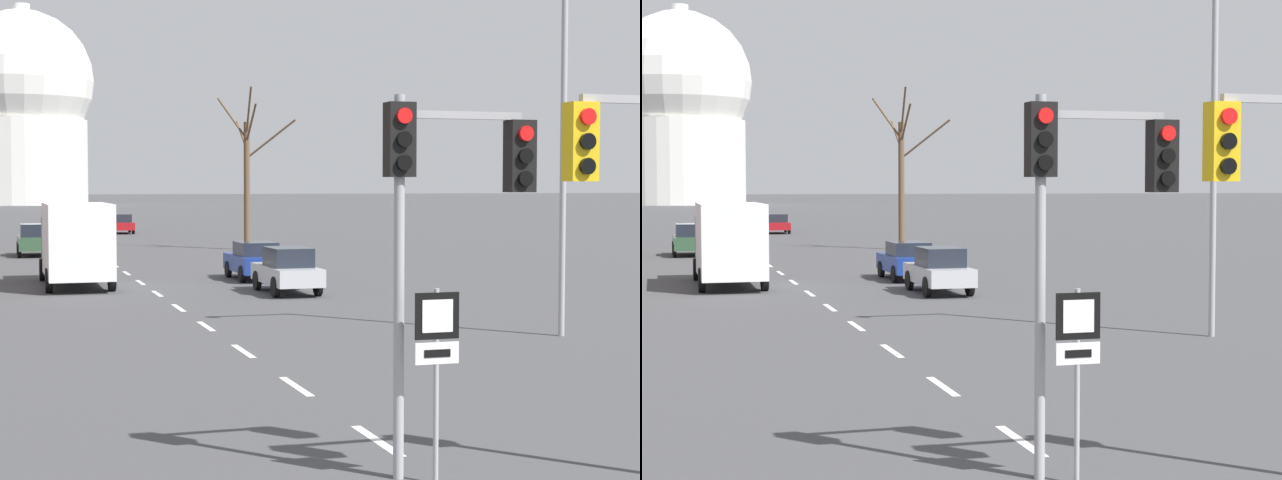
% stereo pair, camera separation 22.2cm
% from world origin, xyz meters
% --- Properties ---
extents(lane_stripe_1, '(0.16, 2.00, 0.01)m').
position_xyz_m(lane_stripe_1, '(0.00, 6.62, 0.00)').
color(lane_stripe_1, silver).
rests_on(lane_stripe_1, ground_plane).
extents(lane_stripe_2, '(0.16, 2.00, 0.01)m').
position_xyz_m(lane_stripe_2, '(0.00, 11.12, 0.00)').
color(lane_stripe_2, silver).
rests_on(lane_stripe_2, ground_plane).
extents(lane_stripe_3, '(0.16, 2.00, 0.01)m').
position_xyz_m(lane_stripe_3, '(0.00, 15.62, 0.00)').
color(lane_stripe_3, silver).
rests_on(lane_stripe_3, ground_plane).
extents(lane_stripe_4, '(0.16, 2.00, 0.01)m').
position_xyz_m(lane_stripe_4, '(0.00, 20.12, 0.00)').
color(lane_stripe_4, silver).
rests_on(lane_stripe_4, ground_plane).
extents(lane_stripe_5, '(0.16, 2.00, 0.01)m').
position_xyz_m(lane_stripe_5, '(0.00, 24.62, 0.00)').
color(lane_stripe_5, silver).
rests_on(lane_stripe_5, ground_plane).
extents(lane_stripe_6, '(0.16, 2.00, 0.01)m').
position_xyz_m(lane_stripe_6, '(0.00, 29.12, 0.00)').
color(lane_stripe_6, silver).
rests_on(lane_stripe_6, ground_plane).
extents(lane_stripe_7, '(0.16, 2.00, 0.01)m').
position_xyz_m(lane_stripe_7, '(0.00, 33.62, 0.00)').
color(lane_stripe_7, silver).
rests_on(lane_stripe_7, ground_plane).
extents(lane_stripe_8, '(0.16, 2.00, 0.01)m').
position_xyz_m(lane_stripe_8, '(0.00, 38.12, 0.00)').
color(lane_stripe_8, silver).
rests_on(lane_stripe_8, ground_plane).
extents(lane_stripe_9, '(0.16, 2.00, 0.01)m').
position_xyz_m(lane_stripe_9, '(0.00, 42.62, 0.00)').
color(lane_stripe_9, silver).
rests_on(lane_stripe_9, ground_plane).
extents(traffic_signal_centre_tall, '(2.08, 0.34, 5.00)m').
position_xyz_m(traffic_signal_centre_tall, '(0.15, 4.59, 3.79)').
color(traffic_signal_centre_tall, '#9E9EA3').
rests_on(traffic_signal_centre_tall, ground_plane).
extents(route_sign_post, '(0.60, 0.08, 2.52)m').
position_xyz_m(route_sign_post, '(-0.07, 4.24, 1.72)').
color(route_sign_post, '#9E9EA3').
rests_on(route_sign_post, ground_plane).
extents(street_lamp_right, '(2.62, 0.36, 9.26)m').
position_xyz_m(street_lamp_right, '(7.83, 15.69, 5.65)').
color(street_lamp_right, '#9E9EA3').
rests_on(street_lamp_right, ground_plane).
extents(sedan_near_left, '(1.70, 4.22, 1.63)m').
position_xyz_m(sedan_near_left, '(4.41, 27.95, 0.83)').
color(sedan_near_left, '#B7B7BC').
rests_on(sedan_near_left, ground_plane).
extents(sedan_near_right, '(1.84, 4.21, 1.73)m').
position_xyz_m(sedan_near_right, '(-3.37, 50.85, 0.87)').
color(sedan_near_right, '#2D4C33').
rests_on(sedan_near_right, ground_plane).
extents(sedan_mid_centre, '(1.84, 3.88, 1.52)m').
position_xyz_m(sedan_mid_centre, '(4.00, 75.76, 0.76)').
color(sedan_mid_centre, maroon).
rests_on(sedan_mid_centre, ground_plane).
extents(sedan_far_left, '(1.80, 4.11, 1.53)m').
position_xyz_m(sedan_far_left, '(4.59, 33.56, 0.79)').
color(sedan_far_left, navy).
rests_on(sedan_far_left, ground_plane).
extents(delivery_truck, '(2.44, 7.20, 3.14)m').
position_xyz_m(delivery_truck, '(-2.53, 32.75, 1.70)').
color(delivery_truck, '#333842').
rests_on(delivery_truck, ground_plane).
extents(bare_tree_right_near, '(4.07, 3.90, 9.43)m').
position_xyz_m(bare_tree_right_near, '(8.79, 52.82, 4.45)').
color(bare_tree_right_near, brown).
rests_on(bare_tree_right_near, ground_plane).
extents(capitol_dome, '(26.47, 26.47, 37.39)m').
position_xyz_m(capitol_dome, '(0.00, 200.12, 18.21)').
color(capitol_dome, silver).
rests_on(capitol_dome, ground_plane).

